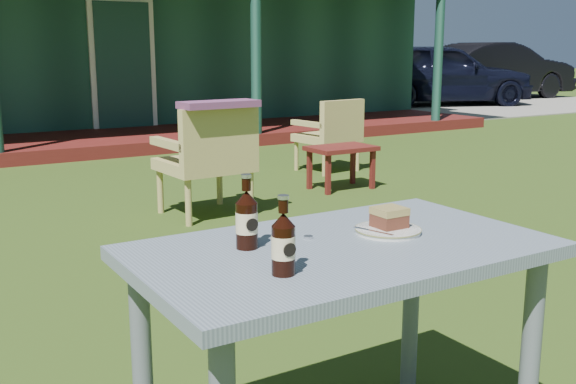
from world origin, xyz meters
TOP-DOWN VIEW (x-y plane):
  - ground at (0.00, 0.00)m, footprint 80.00×80.00m
  - gravel_strip at (10.50, 8.50)m, footprint 9.00×6.00m
  - car_near at (9.97, 8.38)m, footprint 4.55×3.04m
  - car_far at (12.77, 9.21)m, footprint 4.48×1.88m
  - cafe_table at (0.00, -1.60)m, footprint 1.20×0.70m
  - plate at (0.19, -1.57)m, footprint 0.20×0.20m
  - cake_slice at (0.21, -1.56)m, footprint 0.09×0.09m
  - fork at (0.13, -1.58)m, footprint 0.05×0.14m
  - cola_bottle_near at (-0.25, -1.49)m, footprint 0.06×0.07m
  - cola_bottle_far at (-0.28, -1.74)m, footprint 0.06×0.06m
  - bottle_cap at (-0.05, -1.50)m, footprint 0.03×0.03m
  - armchair_left at (1.03, 1.53)m, footprint 0.66×0.63m
  - armchair_right at (2.96, 2.64)m, footprint 0.63×0.60m
  - floral_throw at (1.04, 1.36)m, footprint 0.60×0.26m
  - side_table at (2.51, 1.86)m, footprint 0.60×0.40m

SIDE VIEW (x-z plane):
  - ground at x=0.00m, z-range 0.00..0.00m
  - gravel_strip at x=10.50m, z-range 0.00..0.02m
  - side_table at x=2.51m, z-range 0.14..0.54m
  - armchair_right at x=2.96m, z-range 0.05..0.81m
  - armchair_left at x=1.03m, z-range 0.05..0.91m
  - cafe_table at x=0.00m, z-range 0.26..0.98m
  - car_near at x=9.97m, z-range 0.00..1.44m
  - car_far at x=12.77m, z-range 0.00..1.44m
  - bottle_cap at x=-0.05m, z-range 0.72..0.73m
  - plate at x=0.19m, z-range 0.72..0.74m
  - fork at x=0.13m, z-range 0.73..0.74m
  - cake_slice at x=0.21m, z-range 0.73..0.80m
  - cola_bottle_far at x=-0.28m, z-range 0.70..0.90m
  - cola_bottle_near at x=-0.25m, z-range 0.70..0.91m
  - floral_throw at x=1.04m, z-range 0.85..0.90m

